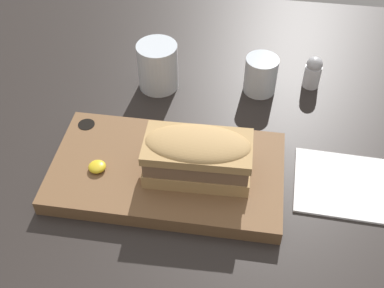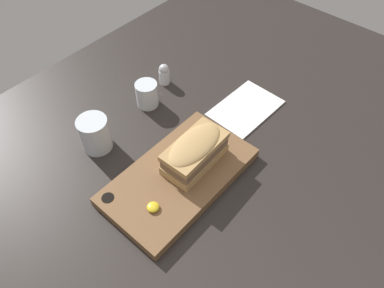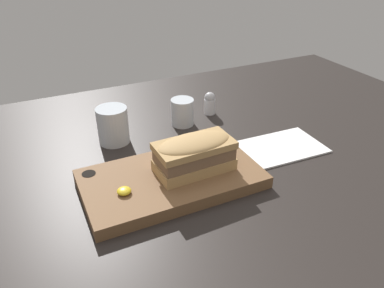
# 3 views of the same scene
# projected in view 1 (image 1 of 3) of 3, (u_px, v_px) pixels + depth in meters

# --- Properties ---
(dining_table) EXTENTS (1.71, 1.13, 0.02)m
(dining_table) POSITION_uv_depth(u_px,v_px,m) (205.00, 169.00, 0.80)
(dining_table) COLOR #282321
(dining_table) RESTS_ON ground
(serving_board) EXTENTS (0.37, 0.20, 0.03)m
(serving_board) POSITION_uv_depth(u_px,v_px,m) (167.00, 171.00, 0.77)
(serving_board) COLOR brown
(serving_board) RESTS_ON dining_table
(sandwich) EXTENTS (0.16, 0.09, 0.08)m
(sandwich) POSITION_uv_depth(u_px,v_px,m) (198.00, 155.00, 0.72)
(sandwich) COLOR tan
(sandwich) RESTS_ON serving_board
(mustard_dollop) EXTENTS (0.03, 0.03, 0.01)m
(mustard_dollop) POSITION_uv_depth(u_px,v_px,m) (97.00, 167.00, 0.75)
(mustard_dollop) COLOR gold
(mustard_dollop) RESTS_ON serving_board
(water_glass) EXTENTS (0.08, 0.08, 0.09)m
(water_glass) POSITION_uv_depth(u_px,v_px,m) (158.00, 69.00, 0.92)
(water_glass) COLOR silver
(water_glass) RESTS_ON dining_table
(wine_glass) EXTENTS (0.06, 0.06, 0.07)m
(wine_glass) POSITION_uv_depth(u_px,v_px,m) (261.00, 76.00, 0.91)
(wine_glass) COLOR silver
(wine_glass) RESTS_ON dining_table
(napkin) EXTENTS (0.20, 0.14, 0.00)m
(napkin) POSITION_uv_depth(u_px,v_px,m) (358.00, 187.00, 0.76)
(napkin) COLOR white
(napkin) RESTS_ON dining_table
(salt_shaker) EXTENTS (0.03, 0.03, 0.07)m
(salt_shaker) POSITION_uv_depth(u_px,v_px,m) (313.00, 72.00, 0.92)
(salt_shaker) COLOR white
(salt_shaker) RESTS_ON dining_table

